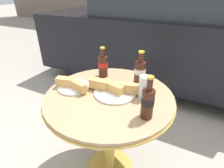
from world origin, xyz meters
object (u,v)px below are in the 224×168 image
object	(u,v)px
cola_bottle_left	(103,65)
cola_bottle_center	(148,102)
lunch_plate_near	(114,89)
bistro_table	(109,111)
parked_car	(186,34)
lunch_plate_far	(73,85)
cola_bottle_right	(140,72)
drinking_glass	(144,88)

from	to	relation	value
cola_bottle_left	cola_bottle_center	distance (m)	0.51
cola_bottle_center	lunch_plate_near	size ratio (longest dim) A/B	0.70
bistro_table	parked_car	distance (m)	1.91
lunch_plate_far	bistro_table	bearing A→B (deg)	10.89
cola_bottle_left	lunch_plate_near	size ratio (longest dim) A/B	0.67
cola_bottle_center	lunch_plate_far	world-z (taller)	cola_bottle_center
bistro_table	cola_bottle_right	distance (m)	0.32
cola_bottle_right	lunch_plate_near	distance (m)	0.21
cola_bottle_right	lunch_plate_near	bearing A→B (deg)	-118.13
parked_car	cola_bottle_right	bearing A→B (deg)	-93.56
bistro_table	cola_bottle_right	xyz separation A→B (m)	(0.12, 0.20, 0.22)
lunch_plate_near	lunch_plate_far	world-z (taller)	lunch_plate_near
cola_bottle_right	drinking_glass	size ratio (longest dim) A/B	1.67
cola_bottle_center	parked_car	distance (m)	2.00
cola_bottle_right	lunch_plate_far	xyz separation A→B (m)	(-0.35, -0.25, -0.06)
cola_bottle_right	drinking_glass	world-z (taller)	cola_bottle_right
bistro_table	lunch_plate_far	bearing A→B (deg)	-169.11
bistro_table	cola_bottle_right	size ratio (longest dim) A/B	3.47
cola_bottle_left	drinking_glass	xyz separation A→B (m)	(0.35, -0.14, -0.02)
cola_bottle_center	lunch_plate_near	world-z (taller)	cola_bottle_center
bistro_table	drinking_glass	xyz separation A→B (m)	(0.19, 0.06, 0.19)
lunch_plate_near	parked_car	size ratio (longest dim) A/B	0.08
lunch_plate_far	cola_bottle_right	bearing A→B (deg)	35.11
cola_bottle_left	parked_car	size ratio (longest dim) A/B	0.06
lunch_plate_far	parked_car	world-z (taller)	parked_car
cola_bottle_left	cola_bottle_right	xyz separation A→B (m)	(0.27, 0.00, 0.00)
cola_bottle_center	drinking_glass	bearing A→B (deg)	111.97
bistro_table	lunch_plate_near	distance (m)	0.16
lunch_plate_far	parked_car	xyz separation A→B (m)	(0.46, 1.93, -0.03)
parked_car	drinking_glass	bearing A→B (deg)	-90.87
lunch_plate_far	parked_car	bearing A→B (deg)	76.72
bistro_table	lunch_plate_far	size ratio (longest dim) A/B	3.40
bistro_table	lunch_plate_far	xyz separation A→B (m)	(-0.23, -0.05, 0.15)
parked_car	cola_bottle_center	bearing A→B (deg)	-88.92
bistro_table	drinking_glass	bearing A→B (deg)	16.68
cola_bottle_right	parked_car	distance (m)	1.69
lunch_plate_near	lunch_plate_far	size ratio (longest dim) A/B	1.38
cola_bottle_left	parked_car	bearing A→B (deg)	77.56
bistro_table	lunch_plate_near	world-z (taller)	lunch_plate_near
cola_bottle_left	lunch_plate_far	xyz separation A→B (m)	(-0.08, -0.24, -0.06)
cola_bottle_center	parked_car	size ratio (longest dim) A/B	0.06
bistro_table	cola_bottle_left	size ratio (longest dim) A/B	3.65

